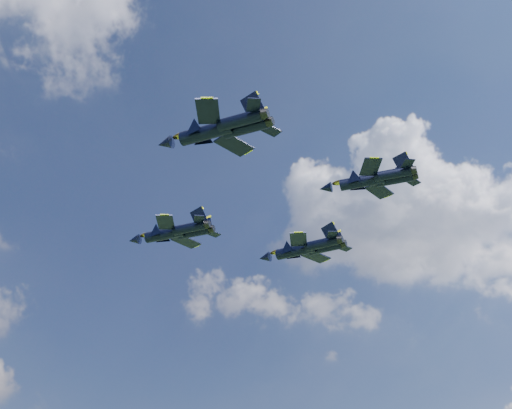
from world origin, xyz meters
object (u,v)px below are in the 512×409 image
object	(u,v)px
jet_left	(203,133)
jet_slot	(359,182)
jet_lead	(162,234)
jet_right	(293,251)

from	to	relation	value
jet_left	jet_slot	bearing A→B (deg)	-43.72
jet_left	jet_slot	size ratio (longest dim) A/B	1.19
jet_lead	jet_left	xyz separation A→B (m)	(-7.03, -23.85, 3.45)
jet_left	jet_right	bearing A→B (deg)	-0.14
jet_lead	jet_slot	world-z (taller)	jet_slot
jet_left	jet_right	distance (m)	35.66
jet_left	jet_slot	distance (m)	24.70
jet_left	jet_right	size ratio (longest dim) A/B	1.01
jet_left	jet_slot	xyz separation A→B (m)	(24.05, -5.38, -1.76)
jet_slot	jet_left	bearing A→B (deg)	132.90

